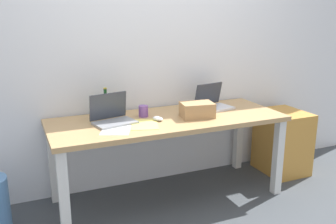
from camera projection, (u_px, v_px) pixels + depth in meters
The scene contains 12 objects.
ground_plane at pixel (168, 197), 3.32m from camera, with size 8.00×8.00×0.00m, color #42474C.
back_wall at pixel (149, 45), 3.36m from camera, with size 5.20×0.08×2.60m, color white.
desk at pixel (168, 128), 3.15m from camera, with size 1.97×0.75×0.73m.
laptop_left at pixel (112, 117), 2.97m from camera, with size 0.36×0.29×0.23m.
laptop_right at pixel (213, 103), 3.43m from camera, with size 0.34×0.30×0.22m.
beer_bottle at pixel (106, 105), 3.15m from camera, with size 0.06×0.06×0.24m.
computer_mouse at pixel (158, 119), 3.04m from camera, with size 0.06×0.10×0.03m, color silver.
cardboard_box at pixel (197, 110), 3.13m from camera, with size 0.27×0.19×0.13m, color tan.
coffee_mug at pixel (143, 111), 3.15m from camera, with size 0.08×0.08×0.10m, color #724799.
paper_sheet_front_left at pixel (117, 129), 2.83m from camera, with size 0.21×0.30×0.00m, color white.
paper_yellow_folder at pixel (144, 124), 2.94m from camera, with size 0.21×0.30×0.00m, color #F4E06B.
filing_cabinet at pixel (282, 142), 3.78m from camera, with size 0.40×0.48×0.63m, color #C68938.
Camera 1 is at (-1.18, -2.76, 1.59)m, focal length 39.95 mm.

